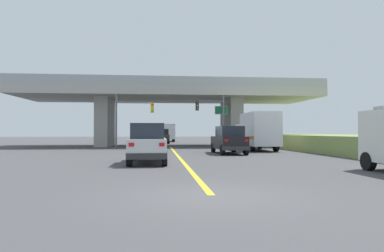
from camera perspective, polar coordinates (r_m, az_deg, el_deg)
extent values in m
plane|color=#424244|center=(40.10, -3.75, -3.28)|extent=(160.00, 160.00, 0.00)
cube|color=olive|center=(29.59, 28.95, -2.68)|extent=(10.34, 62.82, 1.32)
cube|color=#A8A59E|center=(40.30, -3.74, 5.08)|extent=(32.83, 10.65, 0.97)
cube|color=#9A9891|center=(40.50, -14.08, 0.58)|extent=(1.39, 6.39, 5.38)
cube|color=#9A9891|center=(40.98, 6.46, 0.54)|extent=(1.39, 6.39, 5.38)
cube|color=#9EA0A5|center=(35.29, -3.45, 7.48)|extent=(32.83, 0.20, 0.90)
cube|color=#9EA0A5|center=(45.54, -3.96, 5.56)|extent=(32.83, 0.20, 0.90)
cube|color=yellow|center=(22.87, -2.29, -4.98)|extent=(0.20, 28.27, 0.01)
cube|color=silver|center=(18.08, -7.23, -3.47)|extent=(1.81, 4.72, 0.90)
cube|color=#1E232D|center=(17.71, -7.25, -0.84)|extent=(1.60, 2.60, 0.76)
cube|color=#2D2D30|center=(15.79, -7.46, -4.96)|extent=(1.85, 0.20, 0.28)
cube|color=red|center=(15.73, -9.94, -3.03)|extent=(0.24, 0.06, 0.16)
cube|color=red|center=(15.69, -4.97, -3.05)|extent=(0.24, 0.06, 0.16)
cylinder|color=black|center=(19.95, -9.41, -4.53)|extent=(0.26, 0.72, 0.72)
cylinder|color=black|center=(19.91, -4.76, -4.55)|extent=(0.26, 0.72, 0.72)
cylinder|color=black|center=(16.34, -10.24, -5.31)|extent=(0.26, 0.72, 0.72)
cylinder|color=black|center=(16.30, -4.55, -5.33)|extent=(0.26, 0.72, 0.72)
cube|color=black|center=(25.77, 6.01, -2.74)|extent=(1.91, 4.78, 0.90)
cube|color=#1E232D|center=(25.42, 6.18, -0.89)|extent=(1.66, 2.64, 0.76)
cube|color=#2D2D30|center=(23.53, 7.25, -3.66)|extent=(1.88, 0.23, 0.28)
cube|color=red|center=(23.28, 5.64, -2.38)|extent=(0.24, 0.06, 0.16)
cube|color=red|center=(23.61, 8.91, -2.35)|extent=(0.24, 0.06, 0.16)
cylinder|color=black|center=(27.42, 3.51, -3.58)|extent=(0.27, 0.72, 0.72)
cylinder|color=black|center=(27.75, 6.84, -3.54)|extent=(0.27, 0.72, 0.72)
cylinder|color=black|center=(23.84, 5.05, -3.96)|extent=(0.27, 0.72, 0.72)
cylinder|color=black|center=(24.22, 8.85, -3.91)|extent=(0.27, 0.72, 0.72)
cube|color=silver|center=(33.16, 9.40, -1.32)|extent=(2.20, 2.00, 1.90)
cube|color=silver|center=(29.94, 11.07, -0.51)|extent=(2.31, 4.69, 2.78)
cube|color=#B26619|center=(29.95, 11.07, -1.84)|extent=(2.33, 4.59, 0.24)
cylinder|color=black|center=(32.93, 7.73, -2.98)|extent=(0.30, 0.90, 0.90)
cylinder|color=black|center=(33.45, 11.07, -2.94)|extent=(0.30, 0.90, 0.90)
cylinder|color=black|center=(28.56, 9.83, -3.28)|extent=(0.30, 0.90, 0.90)
cylinder|color=black|center=(29.16, 13.63, -3.22)|extent=(0.30, 0.90, 0.90)
cube|color=black|center=(17.01, 28.67, -0.18)|extent=(1.84, 0.12, 0.80)
cylinder|color=black|center=(16.18, 26.98, -5.19)|extent=(0.28, 0.76, 0.76)
cube|color=#2D4C33|center=(48.58, -4.87, -1.92)|extent=(1.82, 4.41, 0.90)
cube|color=#1E232D|center=(48.24, -4.87, -0.94)|extent=(1.60, 2.42, 0.76)
cube|color=#2D2D30|center=(46.43, -4.84, -2.35)|extent=(1.85, 0.20, 0.28)
cube|color=red|center=(46.34, -5.68, -1.70)|extent=(0.24, 0.06, 0.16)
cube|color=red|center=(46.37, -3.99, -1.70)|extent=(0.24, 0.06, 0.16)
cylinder|color=black|center=(50.24, -5.82, -2.41)|extent=(0.26, 0.72, 0.72)
cylinder|color=black|center=(50.26, -3.98, -2.41)|extent=(0.26, 0.72, 0.72)
cylinder|color=black|center=(46.93, -5.83, -2.50)|extent=(0.26, 0.72, 0.72)
cylinder|color=black|center=(46.95, -3.86, -2.51)|extent=(0.26, 0.72, 0.72)
cylinder|color=#56595E|center=(35.29, 5.18, 0.74)|extent=(0.18, 0.18, 5.32)
cylinder|color=#56595E|center=(35.19, 3.03, 4.12)|extent=(2.68, 0.12, 0.12)
cube|color=#232326|center=(34.97, 0.86, 3.36)|extent=(0.32, 0.26, 0.96)
sphere|color=red|center=(34.85, 0.88, 3.87)|extent=(0.16, 0.16, 0.16)
sphere|color=gold|center=(34.82, 0.89, 3.38)|extent=(0.16, 0.16, 0.16)
sphere|color=green|center=(34.80, 0.89, 2.88)|extent=(0.16, 0.16, 0.16)
cylinder|color=#56595E|center=(33.92, -12.36, 0.73)|extent=(0.18, 0.18, 5.21)
cylinder|color=#56595E|center=(33.86, -9.45, 3.80)|extent=(3.43, 0.12, 0.12)
cube|color=gold|center=(33.76, -6.54, 2.99)|extent=(0.32, 0.26, 0.96)
sphere|color=red|center=(33.63, -6.55, 3.52)|extent=(0.16, 0.16, 0.16)
sphere|color=gold|center=(33.61, -6.55, 3.01)|extent=(0.16, 0.16, 0.16)
sphere|color=green|center=(33.59, -6.55, 2.50)|extent=(0.16, 0.16, 0.16)
cylinder|color=slate|center=(37.86, 4.79, 0.06)|extent=(0.14, 0.14, 4.59)
cube|color=#197242|center=(37.87, 4.81, 2.60)|extent=(1.30, 0.08, 0.83)
cube|color=white|center=(37.86, 4.81, 2.60)|extent=(1.38, 0.04, 0.91)
cube|color=red|center=(61.10, -4.14, -1.18)|extent=(2.20, 2.00, 1.90)
cube|color=silver|center=(57.49, -4.04, -0.91)|extent=(2.31, 5.24, 2.47)
cube|color=#B26619|center=(57.49, -4.04, -1.53)|extent=(2.33, 5.13, 0.24)
cylinder|color=black|center=(61.10, -5.08, -2.07)|extent=(0.30, 0.90, 0.90)
cylinder|color=black|center=(61.15, -3.20, -2.07)|extent=(0.30, 0.90, 0.90)
cylinder|color=black|center=(56.17, -5.03, -2.17)|extent=(0.30, 0.90, 0.90)
cylinder|color=black|center=(56.23, -2.99, -2.17)|extent=(0.30, 0.90, 0.90)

